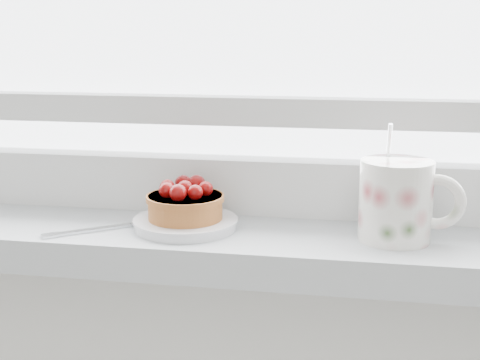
% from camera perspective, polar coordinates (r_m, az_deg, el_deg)
% --- Properties ---
extents(saucer, '(0.12, 0.12, 0.01)m').
position_cam_1_polar(saucer, '(0.79, -4.66, -3.70)').
color(saucer, silver).
rests_on(saucer, windowsill).
extents(raspberry_tart, '(0.09, 0.09, 0.05)m').
position_cam_1_polar(raspberry_tart, '(0.79, -4.69, -1.89)').
color(raspberry_tart, brown).
rests_on(raspberry_tart, saucer).
extents(floral_mug, '(0.12, 0.09, 0.13)m').
position_cam_1_polar(floral_mug, '(0.76, 13.37, -1.59)').
color(floral_mug, white).
rests_on(floral_mug, windowsill).
extents(fork, '(0.15, 0.12, 0.00)m').
position_cam_1_polar(fork, '(0.81, -10.38, -3.92)').
color(fork, silver).
rests_on(fork, windowsill).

